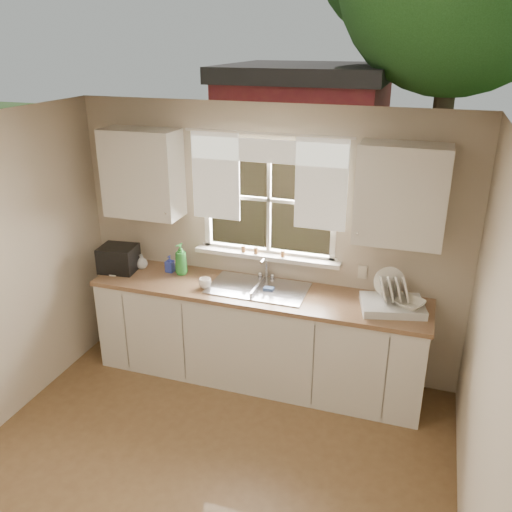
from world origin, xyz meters
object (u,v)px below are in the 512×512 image
(soap_bottle_a, at_px, (181,259))
(cup, at_px, (205,283))
(dish_rack, at_px, (392,302))
(black_appliance, at_px, (119,258))

(soap_bottle_a, bearing_deg, cup, -15.38)
(dish_rack, distance_m, cup, 1.64)
(dish_rack, distance_m, soap_bottle_a, 1.97)
(cup, relative_size, black_appliance, 0.34)
(dish_rack, height_order, cup, dish_rack)
(dish_rack, height_order, soap_bottle_a, dish_rack)
(dish_rack, bearing_deg, soap_bottle_a, 177.14)
(dish_rack, relative_size, black_appliance, 1.74)
(cup, height_order, black_appliance, black_appliance)
(soap_bottle_a, height_order, cup, soap_bottle_a)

